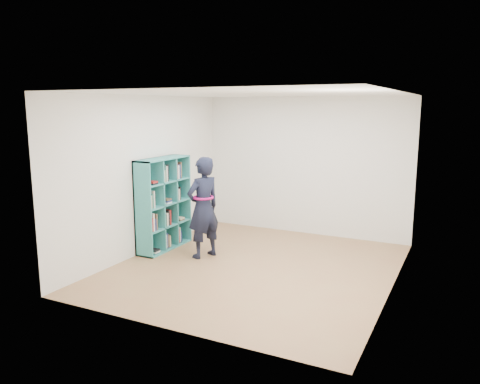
% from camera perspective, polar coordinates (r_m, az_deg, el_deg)
% --- Properties ---
extents(floor, '(4.50, 4.50, 0.00)m').
position_cam_1_polar(floor, '(7.22, 1.85, -9.18)').
color(floor, '#986745').
rests_on(floor, ground).
extents(ceiling, '(4.50, 4.50, 0.00)m').
position_cam_1_polar(ceiling, '(6.81, 1.98, 11.91)').
color(ceiling, white).
rests_on(ceiling, wall_back).
extents(wall_left, '(0.02, 4.50, 2.60)m').
position_cam_1_polar(wall_left, '(7.93, -11.37, 2.07)').
color(wall_left, silver).
rests_on(wall_left, floor).
extents(wall_right, '(0.02, 4.50, 2.60)m').
position_cam_1_polar(wall_right, '(6.35, 18.58, -0.31)').
color(wall_right, silver).
rests_on(wall_right, floor).
extents(wall_back, '(4.00, 0.02, 2.60)m').
position_cam_1_polar(wall_back, '(8.97, 7.89, 3.13)').
color(wall_back, silver).
rests_on(wall_back, floor).
extents(wall_front, '(4.00, 0.02, 2.60)m').
position_cam_1_polar(wall_front, '(4.97, -8.91, -2.73)').
color(wall_front, silver).
rests_on(wall_front, floor).
extents(bookshelf, '(0.34, 1.18, 1.57)m').
position_cam_1_polar(bookshelf, '(8.09, -9.45, -1.57)').
color(bookshelf, teal).
rests_on(bookshelf, floor).
extents(person, '(0.59, 0.70, 1.64)m').
position_cam_1_polar(person, '(7.53, -4.49, -1.90)').
color(person, black).
rests_on(person, floor).
extents(smartphone, '(0.05, 0.11, 0.14)m').
position_cam_1_polar(smartphone, '(7.67, -4.51, -0.85)').
color(smartphone, silver).
rests_on(smartphone, person).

